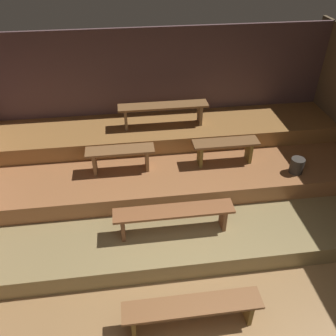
# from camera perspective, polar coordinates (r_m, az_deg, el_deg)

# --- Properties ---
(ground) EXTENTS (6.79, 5.06, 0.08)m
(ground) POSITION_cam_1_polar(r_m,az_deg,el_deg) (5.57, 1.96, -9.21)
(ground) COLOR olive
(wall_back) EXTENTS (6.79, 0.06, 2.38)m
(wall_back) POSITION_cam_1_polar(r_m,az_deg,el_deg) (6.64, -0.88, 11.84)
(wall_back) COLOR brown
(wall_back) RESTS_ON ground
(platform_lower) EXTENTS (5.99, 3.16, 0.29)m
(platform_lower) POSITION_cam_1_polar(r_m,az_deg,el_deg) (5.84, 1.13, -4.14)
(platform_lower) COLOR olive
(platform_lower) RESTS_ON ground
(platform_middle) EXTENTS (5.99, 2.13, 0.29)m
(platform_middle) POSITION_cam_1_polar(r_m,az_deg,el_deg) (6.07, 0.44, 1.03)
(platform_middle) COLOR #9C643B
(platform_middle) RESTS_ON platform_lower
(platform_upper) EXTENTS (5.99, 1.05, 0.29)m
(platform_upper) POSITION_cam_1_polar(r_m,az_deg,el_deg) (6.37, -0.23, 5.92)
(platform_upper) COLOR olive
(platform_upper) RESTS_ON platform_middle
(bench_floor_center) EXTENTS (1.57, 0.28, 0.39)m
(bench_floor_center) POSITION_cam_1_polar(r_m,az_deg,el_deg) (4.27, 3.92, -21.70)
(bench_floor_center) COLOR brown
(bench_floor_center) RESTS_ON ground
(bench_lower_center) EXTENTS (1.63, 0.28, 0.39)m
(bench_lower_center) POSITION_cam_1_polar(r_m,az_deg,el_deg) (4.81, 0.94, -7.50)
(bench_lower_center) COLOR brown
(bench_lower_center) RESTS_ON platform_lower
(bench_middle_left) EXTENTS (1.05, 0.28, 0.39)m
(bench_middle_left) POSITION_cam_1_polar(r_m,az_deg,el_deg) (5.52, -7.68, 2.13)
(bench_middle_left) COLOR brown
(bench_middle_left) RESTS_ON platform_middle
(bench_middle_right) EXTENTS (1.05, 0.28, 0.39)m
(bench_middle_right) POSITION_cam_1_polar(r_m,az_deg,el_deg) (5.73, 9.22, 3.35)
(bench_middle_right) COLOR brown
(bench_middle_right) RESTS_ON platform_middle
(bench_upper_center) EXTENTS (1.54, 0.28, 0.39)m
(bench_upper_center) POSITION_cam_1_polar(r_m,az_deg,el_deg) (6.13, -0.78, 9.43)
(bench_upper_center) COLOR brown
(bench_upper_center) RESTS_ON platform_upper
(pail_middle) EXTENTS (0.21, 0.21, 0.25)m
(pail_middle) POSITION_cam_1_polar(r_m,az_deg,el_deg) (5.87, 20.05, 0.36)
(pail_middle) COLOR #332D28
(pail_middle) RESTS_ON platform_middle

